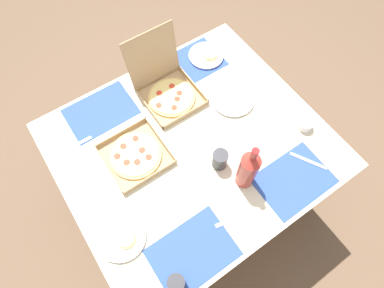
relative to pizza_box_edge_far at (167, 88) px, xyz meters
name	(u,v)px	position (x,y,z in m)	size (l,w,h in m)	color
ground_plane	(192,191)	(-0.07, -0.33, -0.81)	(6.00, 6.00, 0.00)	brown
dining_table	(192,153)	(-0.07, -0.33, -0.15)	(1.31, 1.18, 0.76)	#3F3328
placemat_near_left	(193,252)	(-0.36, -0.77, -0.05)	(0.36, 0.26, 0.00)	#2D4C9E
placemat_near_right	(294,180)	(0.23, -0.77, -0.05)	(0.36, 0.26, 0.00)	#2D4C9E
placemat_far_left	(101,112)	(-0.36, 0.10, -0.05)	(0.36, 0.26, 0.00)	#2D4C9E
placemat_far_right	(192,63)	(0.23, 0.10, -0.05)	(0.36, 0.26, 0.00)	#2D4C9E
pizza_box_edge_far	(167,88)	(0.00, 0.00, 0.00)	(0.29, 0.34, 0.33)	tan
pizza_box_corner_right	(136,155)	(-0.34, -0.23, -0.04)	(0.30, 0.30, 0.04)	tan
plate_near_left	(233,99)	(0.27, -0.24, -0.04)	(0.24, 0.24, 0.02)	white
plate_far_right	(122,237)	(-0.58, -0.54, -0.04)	(0.22, 0.22, 0.03)	white
plate_near_right	(207,56)	(0.33, 0.10, -0.04)	(0.21, 0.21, 0.03)	white
soda_bottle	(248,169)	(0.03, -0.63, 0.08)	(0.09, 0.09, 0.32)	#B2382D
cup_spare	(176,283)	(-0.49, -0.84, 0.00)	(0.07, 0.07, 0.11)	#333338
cup_clear_right	(220,159)	(-0.02, -0.50, 0.00)	(0.08, 0.08, 0.11)	#333338
condiment_bowl	(305,124)	(0.48, -0.58, -0.03)	(0.08, 0.08, 0.05)	white
fork_by_far_left	(174,203)	(-0.31, -0.54, -0.05)	(0.19, 0.02, 0.01)	#B7B7BC
fork_by_far_right	(308,161)	(0.36, -0.74, -0.05)	(0.19, 0.02, 0.01)	#B7B7BC
fork_by_near_left	(74,146)	(-0.57, -0.01, -0.05)	(0.19, 0.02, 0.01)	#B7B7BC
knife_by_near_right	(237,218)	(-0.11, -0.76, -0.05)	(0.21, 0.02, 0.01)	#B7B7BC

